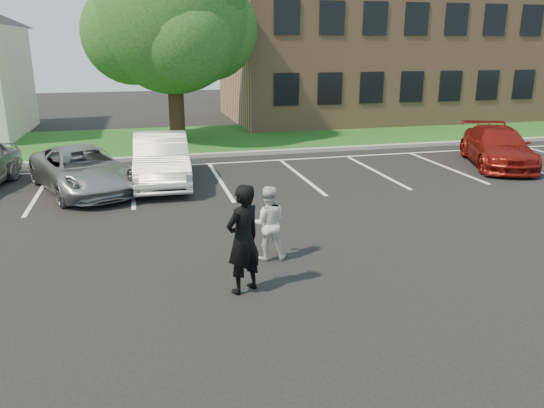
# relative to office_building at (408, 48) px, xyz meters

# --- Properties ---
(ground_plane) EXTENTS (90.00, 90.00, 0.00)m
(ground_plane) POSITION_rel_office_building_xyz_m (-14.00, -21.99, -4.16)
(ground_plane) COLOR black
(ground_plane) RESTS_ON ground
(curb) EXTENTS (40.00, 0.30, 0.15)m
(curb) POSITION_rel_office_building_xyz_m (-14.00, -9.99, -4.08)
(curb) COLOR gray
(curb) RESTS_ON ground
(grass_strip) EXTENTS (44.00, 8.00, 0.08)m
(grass_strip) POSITION_rel_office_building_xyz_m (-14.00, -5.99, -4.12)
(grass_strip) COLOR #1D4C16
(grass_strip) RESTS_ON ground
(stall_lines) EXTENTS (34.00, 5.36, 0.01)m
(stall_lines) POSITION_rel_office_building_xyz_m (-12.60, -13.04, -4.15)
(stall_lines) COLOR white
(stall_lines) RESTS_ON ground
(office_building) EXTENTS (22.40, 10.40, 8.30)m
(office_building) POSITION_rel_office_building_xyz_m (0.00, 0.00, 0.00)
(office_building) COLOR #9A7352
(office_building) RESTS_ON ground
(tree) EXTENTS (7.80, 7.20, 8.80)m
(tree) POSITION_rel_office_building_xyz_m (-14.68, -6.25, 1.19)
(tree) COLOR black
(tree) RESTS_ON ground
(man_black_suit) EXTENTS (0.88, 0.79, 2.03)m
(man_black_suit) POSITION_rel_office_building_xyz_m (-14.84, -22.22, -3.14)
(man_black_suit) COLOR black
(man_black_suit) RESTS_ON ground
(man_white_shirt) EXTENTS (0.85, 0.70, 1.59)m
(man_white_shirt) POSITION_rel_office_building_xyz_m (-14.05, -20.84, -3.36)
(man_white_shirt) COLOR silver
(man_white_shirt) RESTS_ON ground
(car_silver_minivan) EXTENTS (3.88, 5.38, 1.36)m
(car_silver_minivan) POSITION_rel_office_building_xyz_m (-18.25, -14.20, -3.48)
(car_silver_minivan) COLOR #96989D
(car_silver_minivan) RESTS_ON ground
(car_white_sedan) EXTENTS (1.83, 4.88, 1.59)m
(car_white_sedan) POSITION_rel_office_building_xyz_m (-15.87, -13.78, -3.36)
(car_white_sedan) COLOR white
(car_white_sedan) RESTS_ON ground
(car_red_compact) EXTENTS (3.59, 5.22, 1.40)m
(car_red_compact) POSITION_rel_office_building_xyz_m (-3.61, -14.16, -3.46)
(car_red_compact) COLOR maroon
(car_red_compact) RESTS_ON ground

